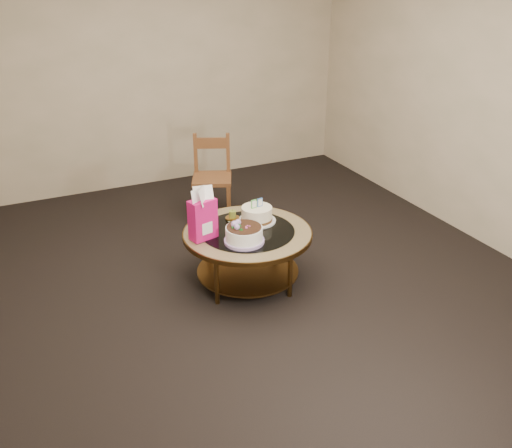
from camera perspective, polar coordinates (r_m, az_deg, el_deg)
name	(u,v)px	position (r m, az deg, el deg)	size (l,w,h in m)	color
ground	(248,281)	(4.68, -0.82, -5.69)	(5.00, 5.00, 0.00)	black
room_walls	(246,92)	(4.10, -0.96, 13.08)	(4.52, 5.02, 2.61)	beige
coffee_table	(248,240)	(4.50, -0.85, -1.57)	(1.02, 1.02, 0.46)	brown
decorated_cake	(244,235)	(4.26, -1.22, -1.13)	(0.30, 0.30, 0.18)	#AF90CC
cream_cake	(257,214)	(4.59, 0.08, 0.96)	(0.31, 0.31, 0.20)	white
gift_bag	(203,214)	(4.28, -5.37, 1.01)	(0.22, 0.18, 0.41)	#E61589
pillar_candle	(232,216)	(4.64, -2.37, 0.77)	(0.11, 0.11, 0.09)	#DDCD5B
dining_chair	(212,176)	(5.69, -4.42, 4.76)	(0.50, 0.50, 0.82)	brown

